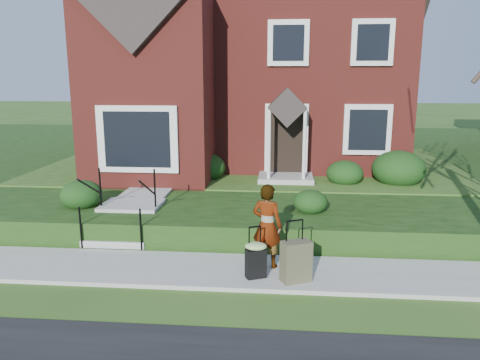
# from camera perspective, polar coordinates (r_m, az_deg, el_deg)

# --- Properties ---
(ground) EXTENTS (120.00, 120.00, 0.00)m
(ground) POSITION_cam_1_polar(r_m,az_deg,el_deg) (9.07, -1.95, -11.24)
(ground) COLOR #2D5119
(ground) RESTS_ON ground
(sidewalk) EXTENTS (60.00, 1.60, 0.08)m
(sidewalk) POSITION_cam_1_polar(r_m,az_deg,el_deg) (9.05, -1.95, -11.01)
(sidewalk) COLOR #9E9B93
(sidewalk) RESTS_ON ground
(terrace) EXTENTS (44.00, 20.00, 0.60)m
(terrace) POSITION_cam_1_polar(r_m,az_deg,el_deg) (19.65, 13.61, 2.35)
(terrace) COLOR #15330D
(terrace) RESTS_ON ground
(walkway) EXTENTS (1.20, 6.00, 0.06)m
(walkway) POSITION_cam_1_polar(r_m,az_deg,el_deg) (14.02, -9.70, -0.10)
(walkway) COLOR #9E9B93
(walkway) RESTS_ON terrace
(main_house) EXTENTS (10.40, 10.20, 9.40)m
(main_house) POSITION_cam_1_polar(r_m,az_deg,el_deg) (17.96, 1.07, 17.67)
(main_house) COLOR maroon
(main_house) RESTS_ON terrace
(front_steps) EXTENTS (1.40, 2.02, 1.50)m
(front_steps) POSITION_cam_1_polar(r_m,az_deg,el_deg) (11.14, -13.72, -4.42)
(front_steps) COLOR #9E9B93
(front_steps) RESTS_ON ground
(foundation_shrubs) EXTENTS (10.24, 4.48, 1.07)m
(foundation_shrubs) POSITION_cam_1_polar(r_m,az_deg,el_deg) (13.44, 2.72, 1.34)
(foundation_shrubs) COLOR #13350F
(foundation_shrubs) RESTS_ON terrace
(woman) EXTENTS (0.69, 0.57, 1.62)m
(woman) POSITION_cam_1_polar(r_m,az_deg,el_deg) (8.90, 3.32, -5.57)
(woman) COLOR #999999
(woman) RESTS_ON sidewalk
(suitcase_black) EXTENTS (0.49, 0.45, 0.96)m
(suitcase_black) POSITION_cam_1_polar(r_m,az_deg,el_deg) (8.54, 1.94, -9.49)
(suitcase_black) COLOR black
(suitcase_black) RESTS_ON sidewalk
(suitcase_olive) EXTENTS (0.59, 0.48, 1.12)m
(suitcase_olive) POSITION_cam_1_polar(r_m,az_deg,el_deg) (8.45, 6.85, -9.81)
(suitcase_olive) COLOR #4E4C34
(suitcase_olive) RESTS_ON sidewalk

